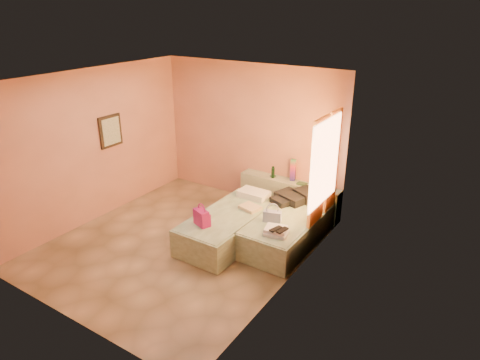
% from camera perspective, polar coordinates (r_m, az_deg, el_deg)
% --- Properties ---
extents(ground, '(4.50, 4.50, 0.00)m').
position_cam_1_polar(ground, '(7.50, -7.72, -8.40)').
color(ground, tan).
rests_on(ground, ground).
extents(room_walls, '(4.02, 4.51, 2.81)m').
position_cam_1_polar(room_walls, '(7.05, -4.22, 5.66)').
color(room_walls, tan).
rests_on(room_walls, ground).
extents(headboard_ledge, '(2.05, 0.30, 0.65)m').
position_cam_1_polar(headboard_ledge, '(8.43, 6.54, -2.17)').
color(headboard_ledge, '#ACB897').
rests_on(headboard_ledge, ground).
extents(bed_left, '(0.92, 2.01, 0.50)m').
position_cam_1_polar(bed_left, '(7.45, -1.39, -6.19)').
color(bed_left, '#AECCA4').
rests_on(bed_left, ground).
extents(bed_right, '(0.92, 2.01, 0.50)m').
position_cam_1_polar(bed_right, '(7.42, 6.49, -6.48)').
color(bed_right, '#AECCA4').
rests_on(bed_right, ground).
extents(water_bottle, '(0.08, 0.08, 0.23)m').
position_cam_1_polar(water_bottle, '(8.37, 4.42, 1.02)').
color(water_bottle, '#12321A').
rests_on(water_bottle, headboard_ledge).
extents(rainbow_box, '(0.11, 0.11, 0.42)m').
position_cam_1_polar(rainbow_box, '(8.26, 7.09, 1.33)').
color(rainbow_box, '#AF1566').
rests_on(rainbow_box, headboard_ledge).
extents(small_dish, '(0.15, 0.15, 0.03)m').
position_cam_1_polar(small_dish, '(8.46, 4.40, 0.52)').
color(small_dish, '#457E59').
rests_on(small_dish, headboard_ledge).
extents(green_book, '(0.17, 0.12, 0.03)m').
position_cam_1_polar(green_book, '(8.17, 8.22, -0.49)').
color(green_book, '#294C2D').
rests_on(green_book, headboard_ledge).
extents(flower_vase, '(0.23, 0.23, 0.26)m').
position_cam_1_polar(flower_vase, '(7.94, 11.80, -0.54)').
color(flower_vase, white).
rests_on(flower_vase, headboard_ledge).
extents(magenta_handbag, '(0.33, 0.25, 0.27)m').
position_cam_1_polar(magenta_handbag, '(6.94, -5.10, -4.97)').
color(magenta_handbag, '#AF1566').
rests_on(magenta_handbag, bed_left).
extents(khaki_garment, '(0.39, 0.34, 0.06)m').
position_cam_1_polar(khaki_garment, '(7.47, 1.36, -3.69)').
color(khaki_garment, tan).
rests_on(khaki_garment, bed_left).
extents(clothes_pile, '(0.77, 0.77, 0.18)m').
position_cam_1_polar(clothes_pile, '(7.79, 7.27, -2.23)').
color(clothes_pile, black).
rests_on(clothes_pile, bed_right).
extents(blue_handbag, '(0.32, 0.21, 0.19)m').
position_cam_1_polar(blue_handbag, '(7.04, 4.32, -4.87)').
color(blue_handbag, '#40549B').
rests_on(blue_handbag, bed_right).
extents(towel_stack, '(0.40, 0.37, 0.10)m').
position_cam_1_polar(towel_stack, '(6.71, 4.87, -6.83)').
color(towel_stack, white).
rests_on(towel_stack, bed_right).
extents(sandal_pair, '(0.22, 0.26, 0.02)m').
position_cam_1_polar(sandal_pair, '(6.62, 5.19, -6.63)').
color(sandal_pair, black).
rests_on(sandal_pair, towel_stack).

